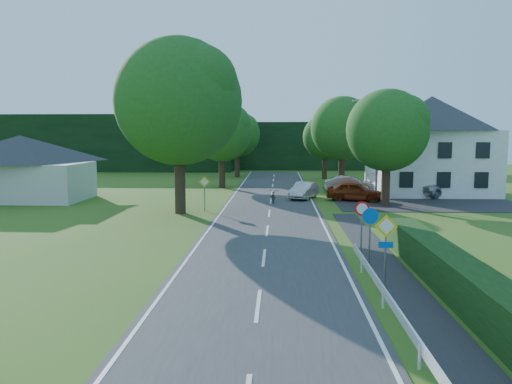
{
  "coord_description": "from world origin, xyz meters",
  "views": [
    {
      "loc": [
        0.62,
        -8.97,
        5.35
      ],
      "look_at": [
        -0.62,
        18.07,
        2.16
      ],
      "focal_mm": 35.0,
      "sensor_mm": 36.0,
      "label": 1
    }
  ],
  "objects_px": {
    "parked_car_red": "(355,191)",
    "parked_car_silver_b": "(441,188)",
    "streetlight": "(375,145)",
    "moving_car": "(304,190)",
    "motorcycle": "(273,196)",
    "parasol": "(381,184)",
    "parked_car_silver_a": "(350,184)"
  },
  "relations": [
    {
      "from": "parked_car_red",
      "to": "parked_car_silver_a",
      "type": "xyz_separation_m",
      "value": [
        0.41,
        5.74,
        0.0
      ]
    },
    {
      "from": "streetlight",
      "to": "parked_car_silver_b",
      "type": "relative_size",
      "value": 1.49
    },
    {
      "from": "motorcycle",
      "to": "parked_car_silver_a",
      "type": "xyz_separation_m",
      "value": [
        6.87,
        7.12,
        0.22
      ]
    },
    {
      "from": "moving_car",
      "to": "parked_car_silver_b",
      "type": "relative_size",
      "value": 0.76
    },
    {
      "from": "motorcycle",
      "to": "parasol",
      "type": "height_order",
      "value": "parasol"
    },
    {
      "from": "parked_car_red",
      "to": "parked_car_silver_b",
      "type": "distance_m",
      "value": 8.36
    },
    {
      "from": "streetlight",
      "to": "parked_car_red",
      "type": "bearing_deg",
      "value": 157.57
    },
    {
      "from": "moving_car",
      "to": "parked_car_silver_a",
      "type": "distance_m",
      "value": 6.32
    },
    {
      "from": "streetlight",
      "to": "parked_car_red",
      "type": "relative_size",
      "value": 1.83
    },
    {
      "from": "parked_car_red",
      "to": "parked_car_silver_a",
      "type": "relative_size",
      "value": 0.96
    },
    {
      "from": "streetlight",
      "to": "parasol",
      "type": "bearing_deg",
      "value": 71.06
    },
    {
      "from": "parked_car_silver_a",
      "to": "parked_car_silver_b",
      "type": "distance_m",
      "value": 7.78
    },
    {
      "from": "motorcycle",
      "to": "streetlight",
      "type": "bearing_deg",
      "value": 3.64
    },
    {
      "from": "parked_car_silver_b",
      "to": "parasol",
      "type": "relative_size",
      "value": 2.23
    },
    {
      "from": "motorcycle",
      "to": "moving_car",
      "type": "bearing_deg",
      "value": 43.61
    },
    {
      "from": "moving_car",
      "to": "motorcycle",
      "type": "bearing_deg",
      "value": -113.95
    },
    {
      "from": "moving_car",
      "to": "parked_car_silver_a",
      "type": "xyz_separation_m",
      "value": [
        4.38,
        4.55,
        0.07
      ]
    },
    {
      "from": "streetlight",
      "to": "moving_car",
      "type": "xyz_separation_m",
      "value": [
        -5.36,
        1.77,
        -3.75
      ]
    },
    {
      "from": "parked_car_silver_b",
      "to": "streetlight",
      "type": "bearing_deg",
      "value": 89.5
    },
    {
      "from": "streetlight",
      "to": "motorcycle",
      "type": "height_order",
      "value": "streetlight"
    },
    {
      "from": "parked_car_red",
      "to": "parked_car_silver_b",
      "type": "xyz_separation_m",
      "value": [
        7.74,
        3.14,
        0.0
      ]
    },
    {
      "from": "moving_car",
      "to": "motorcycle",
      "type": "xyz_separation_m",
      "value": [
        -2.5,
        -2.57,
        -0.15
      ]
    },
    {
      "from": "parasol",
      "to": "motorcycle",
      "type": "bearing_deg",
      "value": -154.78
    },
    {
      "from": "moving_car",
      "to": "parked_car_silver_b",
      "type": "xyz_separation_m",
      "value": [
        11.71,
        1.95,
        0.07
      ]
    },
    {
      "from": "motorcycle",
      "to": "parked_car_silver_a",
      "type": "height_order",
      "value": "parked_car_silver_a"
    },
    {
      "from": "parked_car_silver_a",
      "to": "parasol",
      "type": "distance_m",
      "value": 3.6
    },
    {
      "from": "streetlight",
      "to": "parked_car_silver_a",
      "type": "xyz_separation_m",
      "value": [
        -0.98,
        6.32,
        -3.68
      ]
    },
    {
      "from": "parasol",
      "to": "streetlight",
      "type": "bearing_deg",
      "value": -108.94
    },
    {
      "from": "parked_car_red",
      "to": "parked_car_silver_a",
      "type": "distance_m",
      "value": 5.75
    },
    {
      "from": "streetlight",
      "to": "moving_car",
      "type": "relative_size",
      "value": 1.96
    },
    {
      "from": "moving_car",
      "to": "parked_car_red",
      "type": "distance_m",
      "value": 4.14
    },
    {
      "from": "motorcycle",
      "to": "parked_car_red",
      "type": "bearing_deg",
      "value": 9.87
    }
  ]
}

